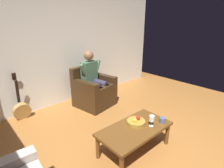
{
  "coord_description": "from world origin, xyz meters",
  "views": [
    {
      "loc": [
        1.98,
        0.94,
        1.9
      ],
      "look_at": [
        -0.17,
        -1.44,
        0.75
      ],
      "focal_mm": 28.63,
      "sensor_mm": 36.0,
      "label": 1
    }
  ],
  "objects_px": {
    "coffee_table": "(135,131)",
    "wine_glass_near": "(152,119)",
    "guitar": "(22,109)",
    "person_seated": "(93,77)",
    "fruit_bowl": "(136,122)",
    "armchair": "(94,91)",
    "candle_jar": "(163,120)"
  },
  "relations": [
    {
      "from": "armchair",
      "to": "person_seated",
      "type": "relative_size",
      "value": 0.71
    },
    {
      "from": "coffee_table",
      "to": "guitar",
      "type": "height_order",
      "value": "guitar"
    },
    {
      "from": "armchair",
      "to": "candle_jar",
      "type": "xyz_separation_m",
      "value": [
        0.08,
        1.89,
        0.11
      ]
    },
    {
      "from": "armchair",
      "to": "candle_jar",
      "type": "bearing_deg",
      "value": 77.9
    },
    {
      "from": "armchair",
      "to": "coffee_table",
      "type": "bearing_deg",
      "value": 63.7
    },
    {
      "from": "person_seated",
      "to": "fruit_bowl",
      "type": "height_order",
      "value": "person_seated"
    },
    {
      "from": "guitar",
      "to": "candle_jar",
      "type": "bearing_deg",
      "value": 120.71
    },
    {
      "from": "armchair",
      "to": "person_seated",
      "type": "xyz_separation_m",
      "value": [
        -0.0,
        0.01,
        0.36
      ]
    },
    {
      "from": "wine_glass_near",
      "to": "candle_jar",
      "type": "bearing_deg",
      "value": 165.65
    },
    {
      "from": "candle_jar",
      "to": "armchair",
      "type": "bearing_deg",
      "value": -92.3
    },
    {
      "from": "person_seated",
      "to": "fruit_bowl",
      "type": "bearing_deg",
      "value": 66.26
    },
    {
      "from": "person_seated",
      "to": "guitar",
      "type": "distance_m",
      "value": 1.61
    },
    {
      "from": "coffee_table",
      "to": "fruit_bowl",
      "type": "bearing_deg",
      "value": -146.62
    },
    {
      "from": "candle_jar",
      "to": "coffee_table",
      "type": "bearing_deg",
      "value": -23.65
    },
    {
      "from": "armchair",
      "to": "person_seated",
      "type": "bearing_deg",
      "value": 90.0
    },
    {
      "from": "fruit_bowl",
      "to": "wine_glass_near",
      "type": "bearing_deg",
      "value": 119.75
    },
    {
      "from": "guitar",
      "to": "person_seated",
      "type": "bearing_deg",
      "value": 162.48
    },
    {
      "from": "wine_glass_near",
      "to": "candle_jar",
      "type": "xyz_separation_m",
      "value": [
        -0.21,
        0.05,
        -0.08
      ]
    },
    {
      "from": "coffee_table",
      "to": "wine_glass_near",
      "type": "relative_size",
      "value": 6.53
    },
    {
      "from": "guitar",
      "to": "wine_glass_near",
      "type": "xyz_separation_m",
      "value": [
        -1.18,
        2.29,
        0.31
      ]
    },
    {
      "from": "guitar",
      "to": "fruit_bowl",
      "type": "bearing_deg",
      "value": 117.01
    },
    {
      "from": "coffee_table",
      "to": "guitar",
      "type": "relative_size",
      "value": 1.18
    },
    {
      "from": "wine_glass_near",
      "to": "armchair",
      "type": "bearing_deg",
      "value": -98.97
    },
    {
      "from": "person_seated",
      "to": "fruit_bowl",
      "type": "distance_m",
      "value": 1.69
    },
    {
      "from": "person_seated",
      "to": "candle_jar",
      "type": "relative_size",
      "value": 13.82
    },
    {
      "from": "wine_glass_near",
      "to": "guitar",
      "type": "bearing_deg",
      "value": -62.75
    },
    {
      "from": "coffee_table",
      "to": "guitar",
      "type": "distance_m",
      "value": 2.37
    },
    {
      "from": "coffee_table",
      "to": "wine_glass_near",
      "type": "bearing_deg",
      "value": 148.25
    },
    {
      "from": "armchair",
      "to": "coffee_table",
      "type": "distance_m",
      "value": 1.77
    },
    {
      "from": "armchair",
      "to": "wine_glass_near",
      "type": "xyz_separation_m",
      "value": [
        0.29,
        1.83,
        0.19
      ]
    },
    {
      "from": "guitar",
      "to": "candle_jar",
      "type": "distance_m",
      "value": 2.74
    },
    {
      "from": "guitar",
      "to": "wine_glass_near",
      "type": "height_order",
      "value": "guitar"
    }
  ]
}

